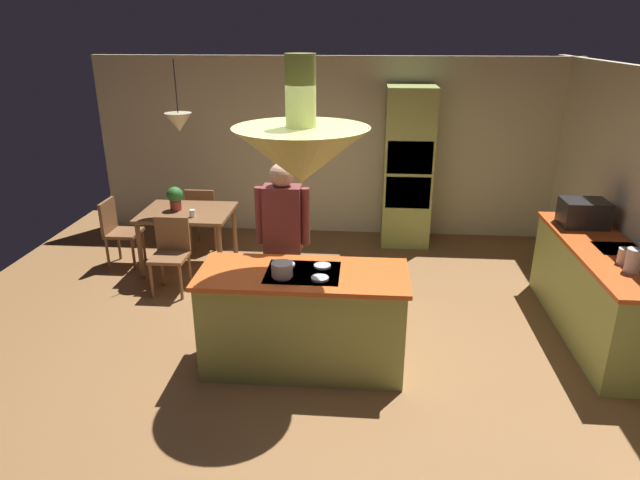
# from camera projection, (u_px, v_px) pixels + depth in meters

# --- Properties ---
(ground) EXTENTS (8.16, 8.16, 0.00)m
(ground) POSITION_uv_depth(u_px,v_px,m) (306.00, 352.00, 5.31)
(ground) COLOR olive
(wall_back) EXTENTS (6.80, 0.10, 2.55)m
(wall_back) POSITION_uv_depth(u_px,v_px,m) (330.00, 147.00, 8.06)
(wall_back) COLOR beige
(wall_back) RESTS_ON ground
(kitchen_island) EXTENTS (1.83, 0.77, 0.95)m
(kitchen_island) POSITION_uv_depth(u_px,v_px,m) (303.00, 319.00, 4.96)
(kitchen_island) COLOR #A8B259
(kitchen_island) RESTS_ON ground
(counter_run_right) EXTENTS (0.73, 2.23, 0.93)m
(counter_run_right) POSITION_uv_depth(u_px,v_px,m) (598.00, 291.00, 5.48)
(counter_run_right) COLOR #A8B259
(counter_run_right) RESTS_ON ground
(oven_tower) EXTENTS (0.66, 0.62, 2.19)m
(oven_tower) POSITION_uv_depth(u_px,v_px,m) (408.00, 168.00, 7.66)
(oven_tower) COLOR #A8B259
(oven_tower) RESTS_ON ground
(dining_table) EXTENTS (1.11, 0.89, 0.76)m
(dining_table) POSITION_uv_depth(u_px,v_px,m) (187.00, 218.00, 6.97)
(dining_table) COLOR brown
(dining_table) RESTS_ON ground
(person_at_island) EXTENTS (0.53, 0.23, 1.73)m
(person_at_island) POSITION_uv_depth(u_px,v_px,m) (283.00, 237.00, 5.40)
(person_at_island) COLOR tan
(person_at_island) RESTS_ON ground
(range_hood) EXTENTS (1.10, 1.10, 1.00)m
(range_hood) POSITION_uv_depth(u_px,v_px,m) (301.00, 152.00, 4.41)
(range_hood) COLOR #A8B259
(pendant_light_over_table) EXTENTS (0.32, 0.32, 0.82)m
(pendant_light_over_table) POSITION_uv_depth(u_px,v_px,m) (179.00, 122.00, 6.54)
(pendant_light_over_table) COLOR beige
(chair_facing_island) EXTENTS (0.40, 0.40, 0.87)m
(chair_facing_island) POSITION_uv_depth(u_px,v_px,m) (171.00, 250.00, 6.41)
(chair_facing_island) COLOR brown
(chair_facing_island) RESTS_ON ground
(chair_by_back_wall) EXTENTS (0.40, 0.40, 0.87)m
(chair_by_back_wall) POSITION_uv_depth(u_px,v_px,m) (203.00, 214.00, 7.65)
(chair_by_back_wall) COLOR brown
(chair_by_back_wall) RESTS_ON ground
(chair_at_corner) EXTENTS (0.40, 0.40, 0.87)m
(chair_at_corner) POSITION_uv_depth(u_px,v_px,m) (117.00, 228.00, 7.10)
(chair_at_corner) COLOR brown
(chair_at_corner) RESTS_ON ground
(potted_plant_on_table) EXTENTS (0.20, 0.20, 0.30)m
(potted_plant_on_table) POSITION_uv_depth(u_px,v_px,m) (175.00, 197.00, 6.91)
(potted_plant_on_table) COLOR #99382D
(potted_plant_on_table) RESTS_ON dining_table
(cup_on_table) EXTENTS (0.07, 0.07, 0.09)m
(cup_on_table) POSITION_uv_depth(u_px,v_px,m) (192.00, 213.00, 6.70)
(cup_on_table) COLOR white
(cup_on_table) RESTS_ON dining_table
(canister_flour) EXTENTS (0.13, 0.13, 0.21)m
(canister_flour) POSITION_uv_depth(u_px,v_px,m) (633.00, 260.00, 4.77)
(canister_flour) COLOR silver
(canister_flour) RESTS_ON counter_run_right
(canister_sugar) EXTENTS (0.10, 0.10, 0.14)m
(canister_sugar) POSITION_uv_depth(u_px,v_px,m) (624.00, 256.00, 4.95)
(canister_sugar) COLOR silver
(canister_sugar) RESTS_ON counter_run_right
(microwave_on_counter) EXTENTS (0.46, 0.36, 0.28)m
(microwave_on_counter) POSITION_uv_depth(u_px,v_px,m) (584.00, 213.00, 5.88)
(microwave_on_counter) COLOR #232326
(microwave_on_counter) RESTS_ON counter_run_right
(cooking_pot_on_cooktop) EXTENTS (0.18, 0.18, 0.12)m
(cooking_pot_on_cooktop) POSITION_uv_depth(u_px,v_px,m) (282.00, 269.00, 4.65)
(cooking_pot_on_cooktop) COLOR #B2B2B7
(cooking_pot_on_cooktop) RESTS_ON kitchen_island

